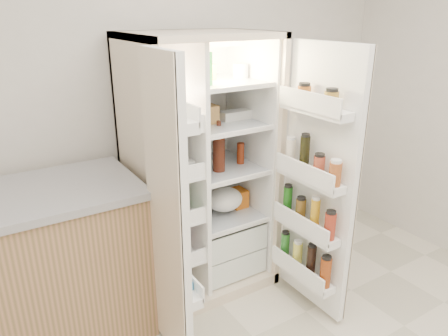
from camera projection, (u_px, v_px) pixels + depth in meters
wall_back at (167, 95)px, 3.07m from camera, size 4.00×0.02×2.70m
refrigerator at (199, 186)px, 3.03m from camera, size 0.92×0.70×1.80m
freezer_door at (169, 218)px, 2.24m from camera, size 0.15×0.40×1.72m
fridge_door at (317, 188)px, 2.67m from camera, size 0.17×0.58×1.72m
kitchen_counter at (26, 274)px, 2.45m from camera, size 1.36×0.72×0.99m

